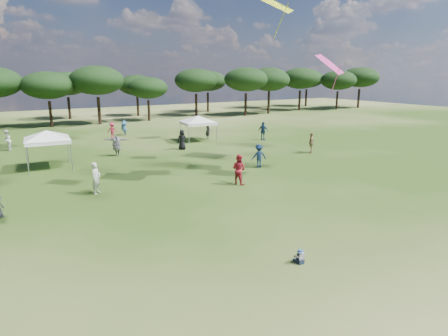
# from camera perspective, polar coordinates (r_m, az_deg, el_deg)

# --- Properties ---
(ground) EXTENTS (140.00, 140.00, 0.00)m
(ground) POSITION_cam_1_polar(r_m,az_deg,el_deg) (12.37, 16.11, -18.23)
(ground) COLOR #314D17
(ground) RESTS_ON ground
(tree_line) EXTENTS (108.78, 17.63, 7.77)m
(tree_line) POSITION_cam_1_polar(r_m,az_deg,el_deg) (55.32, -20.44, 12.18)
(tree_line) COLOR black
(tree_line) RESTS_ON ground
(tent_left) EXTENTS (5.83, 5.83, 3.01)m
(tent_left) POSITION_cam_1_polar(r_m,az_deg,el_deg) (28.88, -25.44, 4.98)
(tent_left) COLOR gray
(tent_left) RESTS_ON ground
(tent_right) EXTENTS (6.06, 6.06, 2.83)m
(tent_right) POSITION_cam_1_polar(r_m,az_deg,el_deg) (37.14, -3.97, 7.78)
(tent_right) COLOR gray
(tent_right) RESTS_ON ground
(toddler) EXTENTS (0.35, 0.39, 0.52)m
(toddler) POSITION_cam_1_polar(r_m,az_deg,el_deg) (13.83, 11.49, -13.15)
(toddler) COLOR black
(toddler) RESTS_ON ground
(festival_crowd) EXTENTS (29.75, 23.69, 1.87)m
(festival_crowd) POSITION_cam_1_polar(r_m,az_deg,el_deg) (31.48, -15.57, 3.32)
(festival_crowd) COLOR #A91C36
(festival_crowd) RESTS_ON ground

